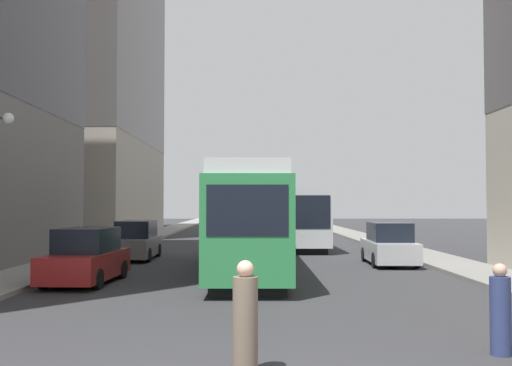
% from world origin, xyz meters
% --- Properties ---
extents(sidewalk_left, '(2.52, 120.00, 0.15)m').
position_xyz_m(sidewalk_left, '(-8.27, 40.00, 0.07)').
color(sidewalk_left, gray).
rests_on(sidewalk_left, ground).
extents(sidewalk_right, '(2.52, 120.00, 0.15)m').
position_xyz_m(sidewalk_right, '(8.27, 40.00, 0.07)').
color(sidewalk_right, gray).
rests_on(sidewalk_right, ground).
extents(streetcar, '(2.74, 14.40, 3.89)m').
position_xyz_m(streetcar, '(-0.30, 15.38, 2.10)').
color(streetcar, black).
rests_on(streetcar, ground).
extents(transit_bus, '(2.67, 11.73, 3.45)m').
position_xyz_m(transit_bus, '(2.60, 28.43, 1.95)').
color(transit_bus, black).
rests_on(transit_bus, ground).
extents(parked_car_left_near, '(2.08, 4.58, 1.82)m').
position_xyz_m(parked_car_left_near, '(-5.71, 12.08, 0.84)').
color(parked_car_left_near, black).
rests_on(parked_car_left_near, ground).
extents(parked_car_left_mid, '(1.90, 4.73, 1.82)m').
position_xyz_m(parked_car_left_mid, '(-5.71, 20.72, 0.84)').
color(parked_car_left_mid, black).
rests_on(parked_car_left_mid, ground).
extents(parked_car_right_far, '(2.01, 4.58, 1.82)m').
position_xyz_m(parked_car_right_far, '(5.71, 17.99, 0.84)').
color(parked_car_right_far, black).
rests_on(parked_car_right_far, ground).
extents(pedestrian_crossing_near, '(0.39, 0.39, 1.74)m').
position_xyz_m(pedestrian_crossing_near, '(-0.35, 1.44, 0.81)').
color(pedestrian_crossing_near, '#6B5B4C').
rests_on(pedestrian_crossing_near, ground).
extents(pedestrian_crossing_far, '(0.35, 0.35, 1.58)m').
position_xyz_m(pedestrian_crossing_far, '(4.06, 2.55, 0.74)').
color(pedestrian_crossing_far, navy).
rests_on(pedestrian_crossing_far, ground).
extents(building_left_midblock, '(11.80, 23.30, 32.37)m').
position_xyz_m(building_left_midblock, '(-15.13, 44.72, 16.70)').
color(building_left_midblock, '#A89E8E').
rests_on(building_left_midblock, ground).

